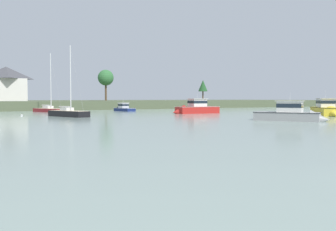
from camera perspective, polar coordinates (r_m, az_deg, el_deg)
The scene contains 11 objects.
far_shore_bank at distance 109.77m, azimuth -22.06°, elevation 1.59°, with size 203.91×49.23×2.10m, color #4C563D.
cruiser_navy at distance 80.84m, azimuth -7.05°, elevation 0.97°, with size 3.14×6.60×3.51m.
cruiser_grey at distance 48.46m, azimuth 18.94°, elevation -0.11°, with size 7.06×8.88×4.45m.
sailboat_black at distance 58.44m, azimuth -15.19°, elevation 0.07°, with size 4.85×8.08×11.42m.
cruiser_yellow at distance 65.64m, azimuth 23.42°, elevation 0.57°, with size 8.13×9.54×5.10m.
sailboat_maroon at distance 78.31m, azimuth -17.95°, elevation 0.69°, with size 5.27×8.50×12.29m.
cruiser_red at distance 68.27m, azimuth 4.01°, elevation 0.84°, with size 9.39×3.07×4.76m.
mooring_buoy_white at distance 63.23m, azimuth -21.75°, elevation 0.00°, with size 0.35×0.35×0.41m.
shore_tree_inland_a at distance 106.87m, azimuth -9.64°, elevation 5.77°, with size 4.51×4.51×8.82m.
shore_tree_far_left at distance 135.30m, azimuth 5.44°, elevation 4.61°, with size 3.41×3.41×7.35m.
cottage_near_water at distance 104.04m, azimuth -23.80°, elevation 4.61°, with size 9.76×9.83×8.84m.
Camera 1 is at (-13.64, -6.01, 2.86)m, focal length 39.28 mm.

